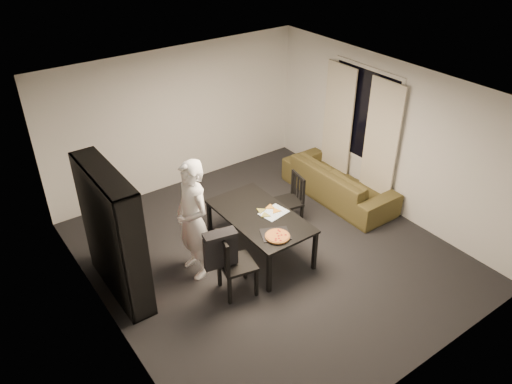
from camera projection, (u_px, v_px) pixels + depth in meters
room at (270, 182)px, 7.08m from camera, size 5.01×5.51×2.61m
window_pane at (364, 115)px, 8.63m from camera, size 0.02×1.40×1.60m
window_frame at (364, 115)px, 8.63m from camera, size 0.03×1.52×1.72m
curtain_left at (380, 145)px, 8.41m from camera, size 0.03×0.70×2.25m
curtain_right at (338, 125)px, 9.13m from camera, size 0.03×0.70×2.25m
bookshelf at (113, 234)px, 6.61m from camera, size 0.35×1.50×1.90m
dining_table at (260, 218)px, 7.47m from camera, size 0.93×1.67×0.70m
chair_left at (231, 261)px, 6.74m from camera, size 0.55×0.55×0.99m
chair_right at (292, 196)px, 8.21m from camera, size 0.49×0.49×0.91m
draped_jacket at (221, 248)px, 6.56m from camera, size 0.47×0.28×0.55m
person at (193, 220)px, 6.95m from camera, size 0.45×0.67×1.83m
baking_tray at (275, 234)px, 7.02m from camera, size 0.50×0.46×0.01m
pepperoni_pizza at (277, 236)px, 6.95m from camera, size 0.35×0.35×0.03m
kitchen_towel at (274, 213)px, 7.49m from camera, size 0.44×0.36×0.01m
pizza_slices at (268, 211)px, 7.51m from camera, size 0.44×0.39×0.01m
sofa at (339, 182)px, 9.01m from camera, size 0.87×2.23×0.65m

